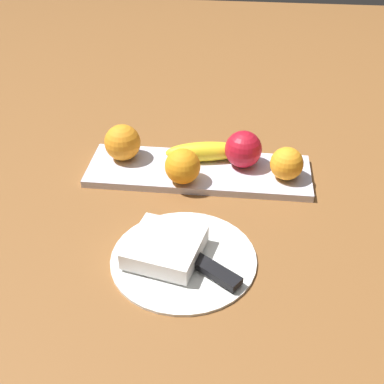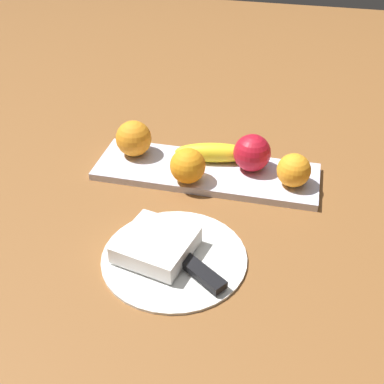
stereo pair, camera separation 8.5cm
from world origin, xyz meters
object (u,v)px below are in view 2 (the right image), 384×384
fruit_tray (206,172)px  banana (214,153)px  orange_near_banana (134,138)px  dinner_plate (174,256)px  folded_napkin (156,244)px  orange_center (294,170)px  apple (252,153)px  orange_near_apple (188,166)px  knife (194,267)px

fruit_tray → banana: (-0.01, -0.03, 0.03)m
orange_near_banana → dinner_plate: 0.31m
dinner_plate → folded_napkin: bearing=0.0°
orange_center → dinner_plate: (0.16, 0.23, -0.04)m
orange_near_banana → apple: bearing=178.5°
fruit_tray → orange_near_banana: size_ratio=6.05×
apple → banana: bearing=-9.6°
folded_napkin → banana: bearing=-97.9°
apple → orange_center: (-0.08, 0.03, -0.00)m
orange_center → dinner_plate: size_ratio=0.27×
apple → orange_center: 0.09m
fruit_tray → orange_near_apple: 0.07m
fruit_tray → apple: bearing=-167.4°
banana → dinner_plate: size_ratio=0.68×
apple → banana: 0.08m
orange_near_apple → folded_napkin: bearing=89.1°
banana → dinner_plate: 0.27m
banana → orange_near_apple: orange_near_apple is taller
banana → dinner_plate: (0.01, 0.27, -0.03)m
knife → orange_near_banana: bearing=-21.9°
orange_center → banana: bearing=-16.3°
apple → orange_center: size_ratio=1.15×
orange_near_apple → orange_center: orange_near_apple is taller
knife → apple: bearing=-64.2°
folded_napkin → knife: bearing=158.7°
fruit_tray → apple: apple is taller
apple → folded_napkin: size_ratio=0.66×
fruit_tray → banana: banana is taller
apple → folded_napkin: apple is taller
orange_near_apple → orange_near_banana: (0.13, -0.07, 0.00)m
orange_center → orange_near_banana: bearing=-7.0°
orange_near_apple → orange_center: size_ratio=1.06×
fruit_tray → banana: bearing=-106.3°
fruit_tray → dinner_plate: bearing=90.0°
orange_center → knife: 0.28m
orange_near_banana → dinner_plate: bearing=119.8°
banana → apple: bearing=-20.0°
folded_napkin → apple: bearing=-113.4°
orange_center → knife: size_ratio=0.39×
fruit_tray → dinner_plate: fruit_tray is taller
apple → dinner_plate: 0.28m
apple → banana: (0.07, -0.01, -0.02)m
banana → orange_near_apple: bearing=-124.3°
orange_near_banana → knife: (-0.19, 0.29, -0.04)m
orange_near_apple → folded_napkin: size_ratio=0.61×
orange_near_apple → knife: size_ratio=0.41×
dinner_plate → knife: 0.05m
banana → knife: bearing=-95.1°
banana → folded_napkin: 0.28m
orange_near_banana → knife: 0.35m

